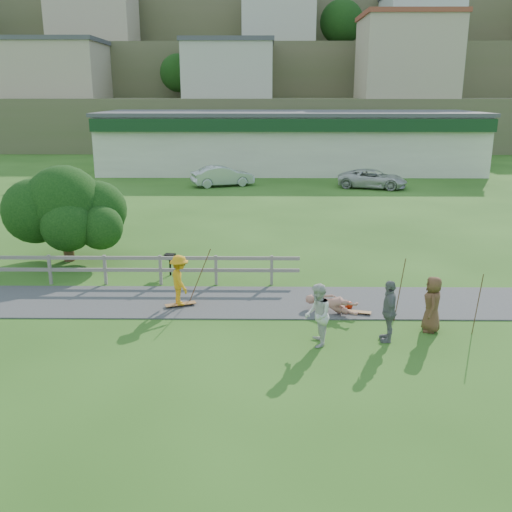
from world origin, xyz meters
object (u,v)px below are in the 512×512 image
(spectator_b, at_px, (389,311))
(car_white, at_px, (373,179))
(tree, at_px, (66,226))
(skater_rider, at_px, (180,283))
(bbq, at_px, (170,265))
(spectator_a, at_px, (318,315))
(car_silver, at_px, (223,176))
(spectator_c, at_px, (432,304))
(skater_fallen, at_px, (331,304))

(spectator_b, bearing_deg, car_white, 177.39)
(spectator_b, bearing_deg, tree, -117.05)
(skater_rider, relative_size, spectator_b, 0.93)
(car_white, xyz_separation_m, bbq, (-11.46, -20.64, -0.26))
(spectator_a, bearing_deg, tree, -128.92)
(car_silver, distance_m, tree, 20.17)
(skater_rider, bearing_deg, car_silver, -24.21)
(spectator_c, height_order, car_white, spectator_c)
(car_silver, relative_size, bbq, 5.41)
(skater_rider, bearing_deg, car_white, -48.80)
(spectator_b, xyz_separation_m, spectator_c, (1.40, 0.69, -0.06))
(spectator_b, distance_m, car_white, 26.87)
(car_silver, relative_size, tree, 0.92)
(spectator_a, height_order, car_white, spectator_a)
(skater_fallen, bearing_deg, bbq, 89.74)
(spectator_c, xyz_separation_m, car_white, (3.06, 25.80, -0.15))
(skater_rider, xyz_separation_m, car_white, (10.61, 23.98, -0.14))
(car_silver, bearing_deg, bbq, 158.57)
(skater_rider, bearing_deg, bbq, -10.67)
(spectator_c, bearing_deg, bbq, -109.61)
(skater_rider, distance_m, spectator_b, 6.65)
(car_silver, bearing_deg, spectator_b, 173.35)
(spectator_a, bearing_deg, spectator_b, 100.63)
(car_silver, bearing_deg, tree, 145.58)
(skater_fallen, height_order, spectator_c, spectator_c)
(car_white, bearing_deg, bbq, 167.91)
(skater_fallen, xyz_separation_m, car_white, (5.79, 24.47, 0.36))
(bbq, bearing_deg, spectator_b, -28.96)
(car_white, relative_size, bbq, 5.84)
(skater_rider, height_order, bbq, skater_rider)
(skater_fallen, bearing_deg, spectator_b, -112.87)
(skater_rider, bearing_deg, spectator_a, -149.27)
(spectator_a, relative_size, car_silver, 0.39)
(skater_fallen, relative_size, car_white, 0.35)
(skater_rider, xyz_separation_m, tree, (-5.34, 5.23, 0.66))
(spectator_a, bearing_deg, car_white, 167.92)
(spectator_b, height_order, bbq, spectator_b)
(spectator_c, bearing_deg, car_white, -174.80)
(skater_rider, xyz_separation_m, spectator_a, (4.15, -2.84, 0.06))
(spectator_a, distance_m, spectator_b, 2.03)
(car_white, height_order, bbq, car_white)
(spectator_a, height_order, tree, tree)
(skater_rider, xyz_separation_m, spectator_b, (6.15, -2.51, 0.07))
(spectator_a, height_order, car_silver, spectator_a)
(skater_rider, distance_m, spectator_c, 7.77)
(tree, bearing_deg, spectator_c, -28.70)
(car_silver, bearing_deg, skater_fallen, 171.50)
(spectator_b, height_order, car_silver, spectator_b)
(skater_rider, distance_m, car_white, 26.22)
(spectator_b, relative_size, bbq, 2.11)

